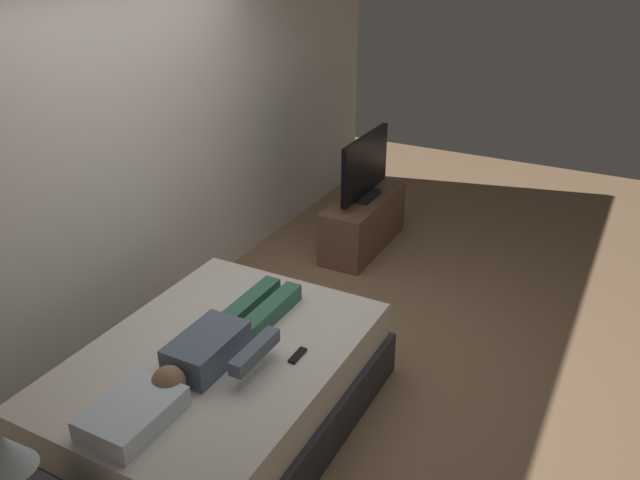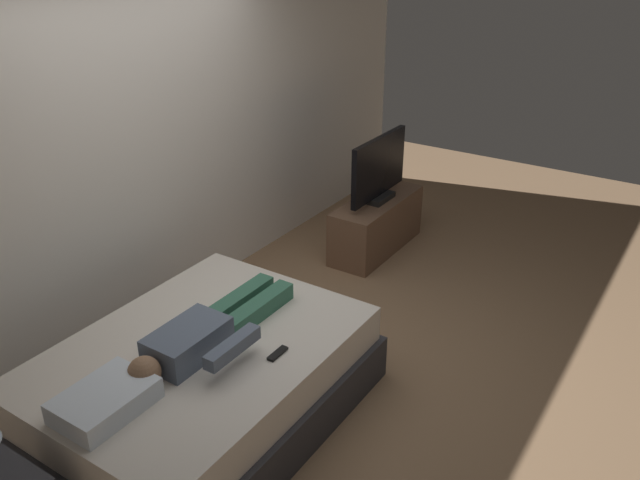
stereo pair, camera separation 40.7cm
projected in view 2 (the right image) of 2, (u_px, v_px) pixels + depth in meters
name	position (u px, v px, depth m)	size (l,w,h in m)	color
ground_plane	(307.00, 367.00, 4.50)	(10.00, 10.00, 0.00)	#8C6B4C
back_wall	(178.00, 124.00, 4.89)	(6.40, 0.10, 2.80)	silver
bed	(202.00, 383.00, 3.93)	(1.99, 1.48, 0.54)	#333338
pillow	(105.00, 401.00, 3.28)	(0.48, 0.34, 0.12)	white
person	(206.00, 333.00, 3.77)	(1.26, 0.46, 0.18)	slate
remote	(278.00, 353.00, 3.72)	(0.15, 0.04, 0.02)	black
tv_stand	(376.00, 225.00, 6.02)	(1.10, 0.40, 0.50)	brown
tv	(379.00, 170.00, 5.78)	(0.88, 0.20, 0.59)	black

